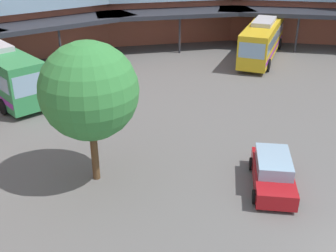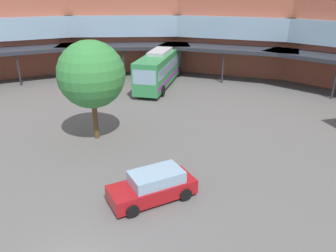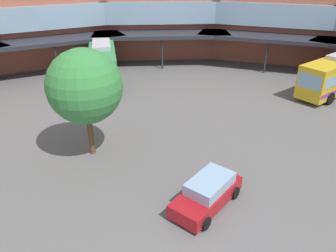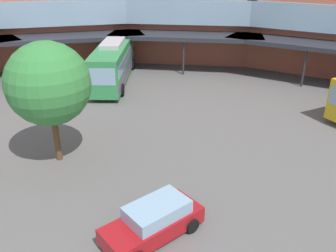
% 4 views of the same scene
% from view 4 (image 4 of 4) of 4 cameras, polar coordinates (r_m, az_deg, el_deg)
% --- Properties ---
extents(bus_0, '(3.92, 12.23, 3.87)m').
position_cam_4_polar(bus_0, '(34.46, -8.74, 10.25)').
color(bus_0, '#338C4C').
rests_on(bus_0, ground).
extents(parked_car, '(4.30, 4.46, 1.53)m').
position_cam_4_polar(parked_car, '(15.46, -2.28, -15.06)').
color(parked_car, '#A51419').
rests_on(parked_car, ground).
extents(plaza_tree, '(4.58, 4.58, 6.96)m').
position_cam_4_polar(plaza_tree, '(20.20, -18.70, 6.42)').
color(plaza_tree, brown).
rests_on(plaza_tree, ground).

